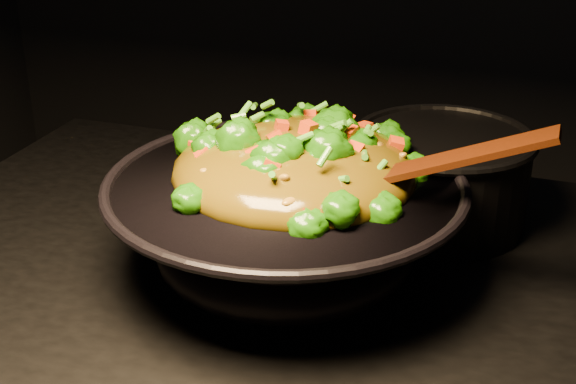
% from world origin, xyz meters
% --- Properties ---
extents(wok, '(0.51, 0.51, 0.12)m').
position_xyz_m(wok, '(-0.06, 0.07, 0.96)').
color(wok, black).
rests_on(wok, stovetop).
extents(stir_fry, '(0.30, 0.30, 0.10)m').
position_xyz_m(stir_fry, '(-0.05, 0.09, 1.07)').
color(stir_fry, '#1E6106').
rests_on(stir_fry, wok).
extents(spatula, '(0.26, 0.04, 0.11)m').
position_xyz_m(spatula, '(0.11, 0.07, 1.06)').
color(spatula, '#3B1408').
rests_on(spatula, wok).
extents(back_pot, '(0.29, 0.29, 0.13)m').
position_xyz_m(back_pot, '(0.10, 0.25, 0.97)').
color(back_pot, black).
rests_on(back_pot, stovetop).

